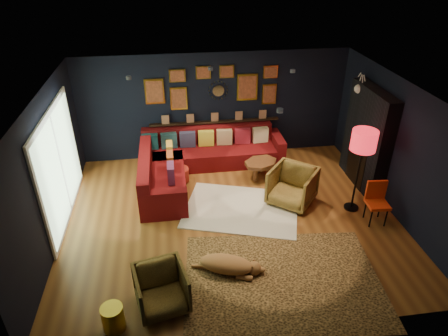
{
  "coord_description": "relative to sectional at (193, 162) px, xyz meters",
  "views": [
    {
      "loc": [
        -1.06,
        -6.35,
        4.85
      ],
      "look_at": [
        -0.11,
        0.3,
        0.97
      ],
      "focal_mm": 32.0,
      "sensor_mm": 36.0,
      "label": 1
    }
  ],
  "objects": [
    {
      "name": "dog",
      "position": [
        0.29,
        -3.29,
        -0.11
      ],
      "size": [
        1.38,
        1.0,
        0.39
      ],
      "primitive_type": null,
      "rotation": [
        0.0,
        0.0,
        -0.35
      ],
      "color": "#9E6C3C",
      "rests_on": "leopard_rug"
    },
    {
      "name": "sunburst_mirror",
      "position": [
        0.71,
        0.91,
        1.38
      ],
      "size": [
        0.47,
        0.16,
        0.47
      ],
      "color": "silver",
      "rests_on": "room_walls"
    },
    {
      "name": "coffee_table",
      "position": [
        1.51,
        -0.42,
        0.03
      ],
      "size": [
        0.99,
        0.88,
        0.41
      ],
      "rotation": [
        0.0,
        0.0,
        0.41
      ],
      "color": "brown",
      "rests_on": "shag_rug"
    },
    {
      "name": "deer_head",
      "position": [
        3.75,
        -0.41,
        1.73
      ],
      "size": [
        0.5,
        0.28,
        0.45
      ],
      "color": "white",
      "rests_on": "fireplace"
    },
    {
      "name": "ledge",
      "position": [
        0.61,
        0.87,
        0.6
      ],
      "size": [
        3.2,
        0.12,
        0.04
      ],
      "primitive_type": "cube",
      "color": "black",
      "rests_on": "room_walls"
    },
    {
      "name": "orange_chair",
      "position": [
        3.37,
        -2.29,
        0.17
      ],
      "size": [
        0.42,
        0.42,
        0.84
      ],
      "rotation": [
        0.0,
        0.0,
        -0.07
      ],
      "color": "black",
      "rests_on": "ground"
    },
    {
      "name": "armchair_right",
      "position": [
        1.93,
        -1.48,
        0.12
      ],
      "size": [
        1.17,
        1.16,
        0.88
      ],
      "primitive_type": "imported",
      "rotation": [
        0.0,
        0.0,
        -0.68
      ],
      "color": "#B9923A",
      "rests_on": "ground"
    },
    {
      "name": "pouf",
      "position": [
        -0.37,
        -0.31,
        -0.14
      ],
      "size": [
        0.47,
        0.47,
        0.31
      ],
      "primitive_type": "cylinder",
      "color": "maroon",
      "rests_on": "shag_rug"
    },
    {
      "name": "shag_rug",
      "position": [
        0.85,
        -1.6,
        -0.31
      ],
      "size": [
        2.66,
        2.26,
        0.03
      ],
      "primitive_type": "cube",
      "rotation": [
        0.0,
        0.0,
        -0.31
      ],
      "color": "white",
      "rests_on": "ground"
    },
    {
      "name": "floor_lamp",
      "position": [
        3.11,
        -1.86,
        1.16
      ],
      "size": [
        0.48,
        0.48,
        1.76
      ],
      "color": "black",
      "rests_on": "ground"
    },
    {
      "name": "sectional",
      "position": [
        0.0,
        0.0,
        0.0
      ],
      "size": [
        3.41,
        2.69,
        0.86
      ],
      "color": "#650F0E",
      "rests_on": "ground"
    },
    {
      "name": "ceiling_spots",
      "position": [
        0.61,
        -1.01,
        2.24
      ],
      "size": [
        3.3,
        2.5,
        0.06
      ],
      "color": "black",
      "rests_on": "room_walls"
    },
    {
      "name": "leopard_rug",
      "position": [
        1.17,
        -3.61,
        -0.31
      ],
      "size": [
        3.35,
        2.54,
        0.02
      ],
      "primitive_type": "cube",
      "rotation": [
        0.0,
        0.0,
        -0.09
      ],
      "color": "#B48548",
      "rests_on": "ground"
    },
    {
      "name": "room_walls",
      "position": [
        0.61,
        -1.81,
        1.27
      ],
      "size": [
        6.5,
        6.5,
        6.5
      ],
      "color": "black",
      "rests_on": "ground"
    },
    {
      "name": "gallery_wall",
      "position": [
        0.6,
        0.91,
        1.48
      ],
      "size": [
        3.15,
        0.04,
        1.02
      ],
      "color": "gold",
      "rests_on": "room_walls"
    },
    {
      "name": "fireplace",
      "position": [
        3.71,
        -0.91,
        0.7
      ],
      "size": [
        0.31,
        1.6,
        2.2
      ],
      "color": "black",
      "rests_on": "ground"
    },
    {
      "name": "sliding_door",
      "position": [
        -2.6,
        -1.21,
        0.78
      ],
      "size": [
        0.06,
        2.8,
        2.2
      ],
      "color": "white",
      "rests_on": "ground"
    },
    {
      "name": "floor",
      "position": [
        0.61,
        -1.81,
        -0.32
      ],
      "size": [
        6.5,
        6.5,
        0.0
      ],
      "primitive_type": "plane",
      "color": "#925926",
      "rests_on": "ground"
    },
    {
      "name": "armchair_left",
      "position": [
        -0.76,
        -3.86,
        0.05
      ],
      "size": [
        0.87,
        0.83,
        0.75
      ],
      "primitive_type": "imported",
      "rotation": [
        0.0,
        0.0,
        0.22
      ],
      "color": "#B9923A",
      "rests_on": "ground"
    },
    {
      "name": "gold_stool",
      "position": [
        -1.46,
        -4.16,
        -0.12
      ],
      "size": [
        0.32,
        0.32,
        0.4
      ],
      "primitive_type": "cylinder",
      "color": "gold",
      "rests_on": "ground"
    }
  ]
}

